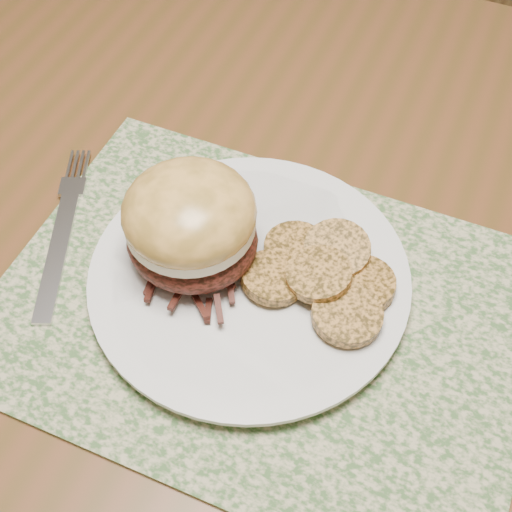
{
  "coord_description": "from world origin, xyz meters",
  "views": [
    {
      "loc": [
        0.13,
        -0.38,
        1.26
      ],
      "look_at": [
        -0.01,
        -0.05,
        0.79
      ],
      "focal_mm": 50.0,
      "sensor_mm": 36.0,
      "label": 1
    }
  ],
  "objects": [
    {
      "name": "dinner_plate",
      "position": [
        -0.02,
        -0.06,
        0.76
      ],
      "size": [
        0.26,
        0.26,
        0.02
      ],
      "primitive_type": "cylinder",
      "color": "silver",
      "rests_on": "placemat"
    },
    {
      "name": "fork",
      "position": [
        -0.2,
        -0.07,
        0.76
      ],
      "size": [
        0.09,
        0.2,
        0.0
      ],
      "rotation": [
        0.0,
        0.0,
        0.39
      ],
      "color": "#B1B1B8",
      "rests_on": "placemat"
    },
    {
      "name": "placemat",
      "position": [
        0.0,
        -0.08,
        0.75
      ],
      "size": [
        0.45,
        0.33,
        0.0
      ],
      "primitive_type": "cube",
      "color": "#3E6031",
      "rests_on": "dining_table"
    },
    {
      "name": "ground",
      "position": [
        0.0,
        0.0,
        0.0
      ],
      "size": [
        3.5,
        3.5,
        0.0
      ],
      "primitive_type": "plane",
      "color": "#55391D",
      "rests_on": "ground"
    },
    {
      "name": "dining_table",
      "position": [
        0.0,
        0.0,
        0.67
      ],
      "size": [
        1.5,
        0.9,
        0.75
      ],
      "color": "brown",
      "rests_on": "ground"
    },
    {
      "name": "pork_sandwich",
      "position": [
        -0.07,
        -0.06,
        0.81
      ],
      "size": [
        0.15,
        0.15,
        0.09
      ],
      "rotation": [
        0.0,
        0.0,
        -0.39
      ],
      "color": "black",
      "rests_on": "dinner_plate"
    },
    {
      "name": "roasted_potatoes",
      "position": [
        0.04,
        -0.04,
        0.78
      ],
      "size": [
        0.15,
        0.14,
        0.03
      ],
      "color": "#AF7533",
      "rests_on": "dinner_plate"
    }
  ]
}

